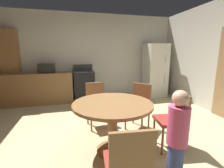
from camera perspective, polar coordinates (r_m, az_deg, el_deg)
name	(u,v)px	position (r m, az deg, el deg)	size (l,w,h in m)	color
ground_plane	(115,141)	(2.82, 1.23, -19.95)	(14.00, 14.00, 0.00)	tan
wall_back	(92,56)	(5.31, -7.11, 9.89)	(5.74, 0.12, 2.70)	beige
kitchen_counter	(40,88)	(5.07, -24.82, -1.37)	(1.89, 0.60, 0.90)	olive
pantry_column	(12,68)	(5.35, -32.68, 5.02)	(0.44, 0.36, 2.10)	olive
oven_range	(84,85)	(4.98, -10.04, -0.50)	(0.60, 0.60, 1.10)	black
refrigerator	(155,70)	(5.55, 15.28, 4.77)	(0.68, 0.68, 1.76)	silver
microwave	(47,68)	(4.94, -22.63, 5.33)	(0.44, 0.32, 0.26)	black
dining_table	(113,113)	(2.31, 0.20, -10.61)	(1.15, 1.15, 0.76)	olive
chair_east	(174,117)	(2.62, 21.61, -11.10)	(0.45, 0.45, 0.87)	olive
chair_south	(128,164)	(1.55, 6.01, -26.83)	(0.44, 0.44, 0.87)	olive
chair_north	(97,101)	(3.20, -5.60, -6.30)	(0.44, 0.44, 0.87)	olive
chair_northeast	(139,103)	(3.13, 9.87, -6.81)	(0.57, 0.57, 0.87)	olive
person_child	(177,137)	(1.90, 22.60, -17.31)	(0.31, 0.31, 1.09)	#3D4C84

